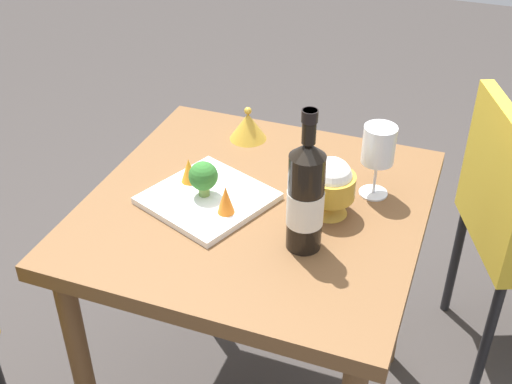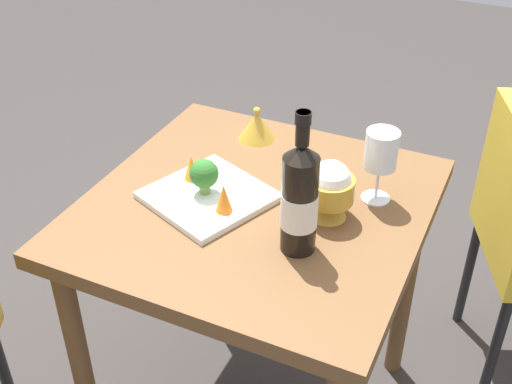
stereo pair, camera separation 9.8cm
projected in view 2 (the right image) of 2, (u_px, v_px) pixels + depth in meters
dining_table at (256, 238)px, 1.60m from camera, size 0.77×0.77×0.74m
wine_bottle at (300, 199)px, 1.33m from camera, size 0.08×0.08×0.32m
wine_glass at (381, 152)px, 1.48m from camera, size 0.08×0.08×0.18m
rice_bowl at (330, 189)px, 1.45m from camera, size 0.11×0.11×0.14m
rice_bowl_lid at (257, 126)px, 1.76m from camera, size 0.10×0.10×0.09m
serving_plate at (208, 196)px, 1.54m from camera, size 0.32×0.32×0.02m
broccoli_floret at (204, 174)px, 1.52m from camera, size 0.07×0.07×0.09m
carrot_garnish_left at (192, 168)px, 1.57m from camera, size 0.04×0.04×0.06m
carrot_garnish_right at (224, 198)px, 1.46m from camera, size 0.04×0.04×0.07m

